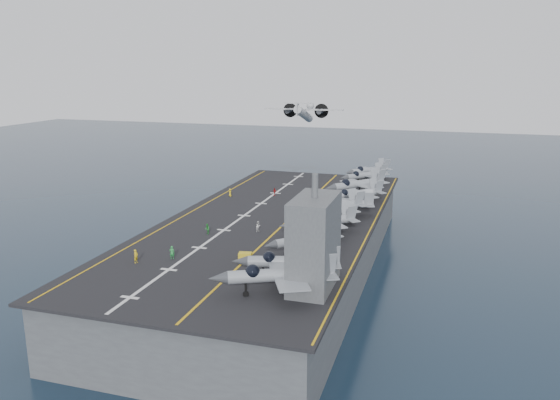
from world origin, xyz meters
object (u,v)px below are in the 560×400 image
(tow_cart_a, at_px, (245,256))
(fighter_jet_0, at_px, (281,273))
(island_superstructure, at_px, (314,232))
(transport_plane, at_px, (304,114))

(tow_cart_a, bearing_deg, fighter_jet_0, -49.85)
(tow_cart_a, bearing_deg, island_superstructure, -29.57)
(island_superstructure, distance_m, fighter_jet_0, 6.76)
(island_superstructure, xyz_separation_m, fighter_jet_0, (-3.40, -3.42, -4.73))
(island_superstructure, height_order, fighter_jet_0, island_superstructure)
(fighter_jet_0, height_order, transport_plane, transport_plane)
(island_superstructure, height_order, transport_plane, transport_plane)
(fighter_jet_0, height_order, tow_cart_a, fighter_jet_0)
(tow_cart_a, height_order, transport_plane, transport_plane)
(transport_plane, bearing_deg, island_superstructure, -74.35)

